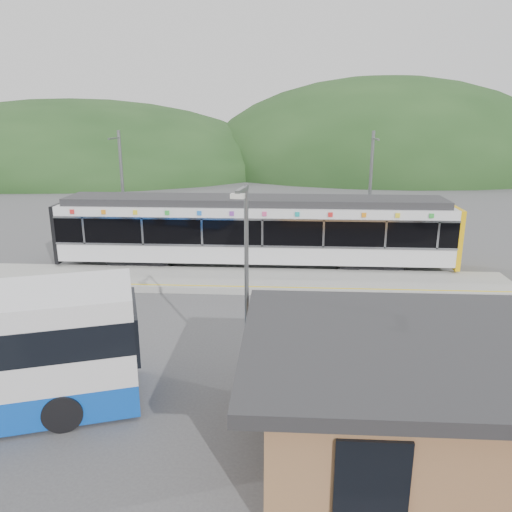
{
  "coord_description": "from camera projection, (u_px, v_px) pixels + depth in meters",
  "views": [
    {
      "loc": [
        2.32,
        -19.36,
        7.86
      ],
      "look_at": [
        1.1,
        1.0,
        2.04
      ],
      "focal_mm": 35.0,
      "sensor_mm": 36.0,
      "label": 1
    }
  ],
  "objects": [
    {
      "name": "station_shelter",
      "position": [
        442.0,
        399.0,
        11.46
      ],
      "size": [
        9.2,
        6.2,
        3.0
      ],
      "color": "#936640",
      "rests_on": "ground"
    },
    {
      "name": "platform",
      "position": [
        236.0,
        280.0,
        24.0
      ],
      "size": [
        26.0,
        3.2,
        0.3
      ],
      "primitive_type": "cube",
      "color": "#9E9E99",
      "rests_on": "ground"
    },
    {
      "name": "hills",
      "position": [
        360.0,
        273.0,
        25.59
      ],
      "size": [
        146.0,
        149.0,
        26.0
      ],
      "color": "#1E3D19",
      "rests_on": "ground"
    },
    {
      "name": "catenary_mast_east",
      "position": [
        370.0,
        193.0,
        27.69
      ],
      "size": [
        0.18,
        1.8,
        7.0
      ],
      "color": "slate",
      "rests_on": "ground"
    },
    {
      "name": "train",
      "position": [
        254.0,
        229.0,
        26.02
      ],
      "size": [
        20.44,
        3.01,
        3.74
      ],
      "color": "black",
      "rests_on": "ground"
    },
    {
      "name": "yellow_line",
      "position": [
        233.0,
        286.0,
        22.71
      ],
      "size": [
        26.0,
        0.1,
        0.01
      ],
      "primitive_type": "cube",
      "color": "yellow",
      "rests_on": "platform"
    },
    {
      "name": "lamp_post",
      "position": [
        246.0,
        273.0,
        13.81
      ],
      "size": [
        0.37,
        1.09,
        6.07
      ],
      "rotation": [
        0.0,
        0.0,
        -0.15
      ],
      "color": "slate",
      "rests_on": "ground"
    },
    {
      "name": "catenary_mast_west",
      "position": [
        123.0,
        191.0,
        28.5
      ],
      "size": [
        0.18,
        1.8,
        7.0
      ],
      "color": "slate",
      "rests_on": "ground"
    },
    {
      "name": "ground",
      "position": [
        228.0,
        309.0,
        20.87
      ],
      "size": [
        120.0,
        120.0,
        0.0
      ],
      "primitive_type": "plane",
      "color": "#4C4C4F",
      "rests_on": "ground"
    }
  ]
}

